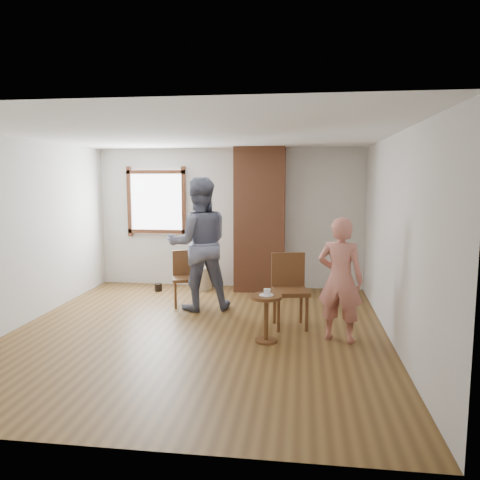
# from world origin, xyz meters

# --- Properties ---
(ground) EXTENTS (5.50, 5.50, 0.00)m
(ground) POSITION_xyz_m (0.00, 0.00, 0.00)
(ground) COLOR brown
(ground) RESTS_ON ground
(room_shell) EXTENTS (5.04, 5.52, 2.62)m
(room_shell) POSITION_xyz_m (-0.06, 0.61, 1.81)
(room_shell) COLOR silver
(room_shell) RESTS_ON ground
(brick_chimney) EXTENTS (0.90, 0.50, 2.60)m
(brick_chimney) POSITION_xyz_m (0.60, 2.50, 1.30)
(brick_chimney) COLOR #9D5738
(brick_chimney) RESTS_ON ground
(stoneware_crock) EXTENTS (0.40, 0.40, 0.41)m
(stoneware_crock) POSITION_xyz_m (-0.44, 2.40, 0.21)
(stoneware_crock) COLOR tan
(stoneware_crock) RESTS_ON ground
(dark_pot) EXTENTS (0.14, 0.14, 0.14)m
(dark_pot) POSITION_xyz_m (-1.22, 2.16, 0.07)
(dark_pot) COLOR black
(dark_pot) RESTS_ON ground
(dining_chair_left) EXTENTS (0.50, 0.50, 0.88)m
(dining_chair_left) POSITION_xyz_m (-0.50, 1.34, 0.49)
(dining_chair_left) COLOR brown
(dining_chair_left) RESTS_ON ground
(dining_chair_right) EXTENTS (0.56, 0.56, 1.01)m
(dining_chair_right) POSITION_xyz_m (1.20, 0.45, 0.57)
(dining_chair_right) COLOR brown
(dining_chair_right) RESTS_ON ground
(side_table) EXTENTS (0.40, 0.40, 0.60)m
(side_table) POSITION_xyz_m (0.93, -0.25, 0.40)
(side_table) COLOR brown
(side_table) RESTS_ON ground
(cake_plate) EXTENTS (0.18, 0.18, 0.01)m
(cake_plate) POSITION_xyz_m (0.93, -0.25, 0.60)
(cake_plate) COLOR white
(cake_plate) RESTS_ON side_table
(cake_slice) EXTENTS (0.08, 0.07, 0.06)m
(cake_slice) POSITION_xyz_m (0.94, -0.25, 0.64)
(cake_slice) COLOR white
(cake_slice) RESTS_ON cake_plate
(man) EXTENTS (1.20, 1.06, 2.06)m
(man) POSITION_xyz_m (-0.23, 1.12, 1.03)
(man) COLOR #131534
(man) RESTS_ON ground
(person_pink) EXTENTS (0.66, 0.53, 1.58)m
(person_pink) POSITION_xyz_m (1.85, -0.07, 0.79)
(person_pink) COLOR #CB7665
(person_pink) RESTS_ON ground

